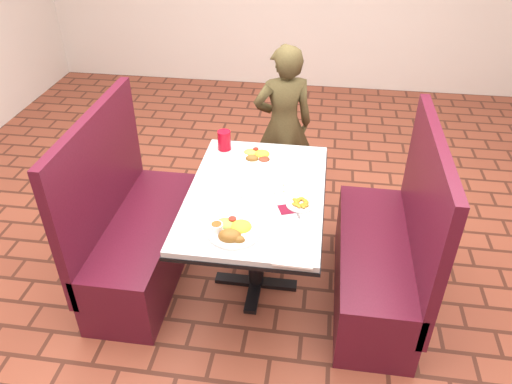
# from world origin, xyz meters

# --- Properties ---
(dining_table) EXTENTS (0.81, 1.21, 0.75)m
(dining_table) POSITION_xyz_m (0.00, 0.00, 0.65)
(dining_table) COLOR silver
(dining_table) RESTS_ON ground
(booth_bench_left) EXTENTS (0.47, 1.20, 1.17)m
(booth_bench_left) POSITION_xyz_m (-0.80, 0.00, 0.33)
(booth_bench_left) COLOR #571325
(booth_bench_left) RESTS_ON ground
(booth_bench_right) EXTENTS (0.47, 1.20, 1.17)m
(booth_bench_right) POSITION_xyz_m (0.80, 0.00, 0.33)
(booth_bench_right) COLOR #571325
(booth_bench_right) RESTS_ON ground
(diner_person) EXTENTS (0.54, 0.44, 1.29)m
(diner_person) POSITION_xyz_m (0.06, 1.09, 0.64)
(diner_person) COLOR brown
(diner_person) RESTS_ON ground
(near_dinner_plate) EXTENTS (0.28, 0.28, 0.09)m
(near_dinner_plate) POSITION_xyz_m (-0.07, -0.40, 0.78)
(near_dinner_plate) COLOR white
(near_dinner_plate) RESTS_ON dining_table
(far_dinner_plate) EXTENTS (0.25, 0.25, 0.06)m
(far_dinner_plate) POSITION_xyz_m (-0.05, 0.40, 0.77)
(far_dinner_plate) COLOR white
(far_dinner_plate) RESTS_ON dining_table
(plantain_plate) EXTENTS (0.16, 0.16, 0.02)m
(plantain_plate) POSITION_xyz_m (0.27, -0.09, 0.76)
(plantain_plate) COLOR white
(plantain_plate) RESTS_ON dining_table
(maroon_napkin) EXTENTS (0.12, 0.12, 0.00)m
(maroon_napkin) POSITION_xyz_m (0.20, -0.14, 0.75)
(maroon_napkin) COLOR maroon
(maroon_napkin) RESTS_ON dining_table
(spoon_utensil) EXTENTS (0.06, 0.13, 0.00)m
(spoon_utensil) POSITION_xyz_m (0.25, -0.16, 0.76)
(spoon_utensil) COLOR silver
(spoon_utensil) RESTS_ON dining_table
(red_tumbler) EXTENTS (0.09, 0.09, 0.13)m
(red_tumbler) POSITION_xyz_m (-0.28, 0.48, 0.82)
(red_tumbler) COLOR red
(red_tumbler) RESTS_ON dining_table
(paper_napkin) EXTENTS (0.20, 0.16, 0.01)m
(paper_napkin) POSITION_xyz_m (0.27, -0.54, 0.76)
(paper_napkin) COLOR white
(paper_napkin) RESTS_ON dining_table
(knife_utensil) EXTENTS (0.05, 0.18, 0.00)m
(knife_utensil) POSITION_xyz_m (-0.09, -0.41, 0.76)
(knife_utensil) COLOR silver
(knife_utensil) RESTS_ON dining_table
(fork_utensil) EXTENTS (0.04, 0.15, 0.00)m
(fork_utensil) POSITION_xyz_m (-0.14, -0.39, 0.76)
(fork_utensil) COLOR silver
(fork_utensil) RESTS_ON dining_table
(lettuce_shreds) EXTENTS (0.28, 0.32, 0.00)m
(lettuce_shreds) POSITION_xyz_m (0.04, 0.06, 0.75)
(lettuce_shreds) COLOR #8AAE45
(lettuce_shreds) RESTS_ON dining_table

